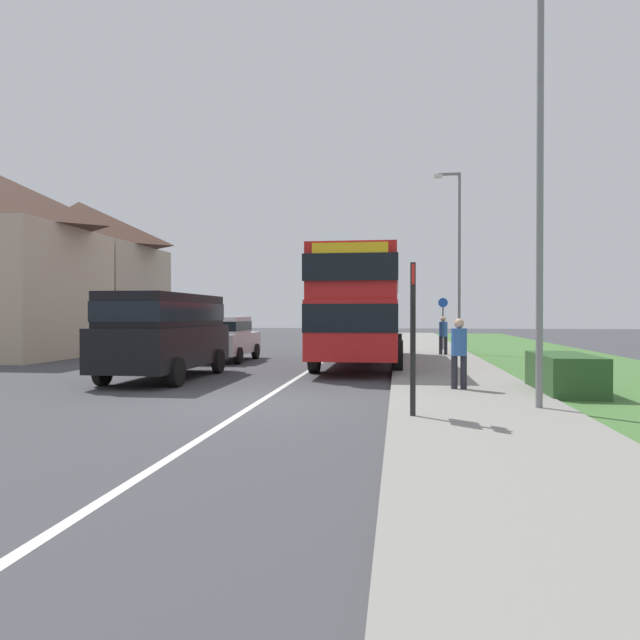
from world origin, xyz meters
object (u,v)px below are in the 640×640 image
object	(u,v)px
street_lamp_mid	(457,251)
bus_stop_sign	(413,328)
parked_car_white	(224,337)
cycle_route_sign	(443,321)
pedestrian_walking_away	(443,333)
street_lamp_near	(534,162)
double_decker_bus	(361,303)
parked_van_black	(166,329)
pedestrian_at_stop	(459,350)

from	to	relation	value
street_lamp_mid	bus_stop_sign	bearing A→B (deg)	-98.20
parked_car_white	street_lamp_mid	bearing A→B (deg)	25.32
cycle_route_sign	street_lamp_mid	bearing A→B (deg)	-79.88
pedestrian_walking_away	street_lamp_near	bearing A→B (deg)	-87.65
pedestrian_walking_away	street_lamp_mid	distance (m)	3.73
street_lamp_mid	parked_car_white	bearing A→B (deg)	-154.68
bus_stop_sign	street_lamp_mid	xyz separation A→B (m)	(2.23, 15.50, 2.90)
double_decker_bus	parked_car_white	bearing A→B (deg)	169.67
double_decker_bus	parked_van_black	distance (m)	7.05
double_decker_bus	cycle_route_sign	size ratio (longest dim) A/B	3.85
parked_van_black	street_lamp_mid	bearing A→B (deg)	49.08
pedestrian_at_stop	pedestrian_walking_away	world-z (taller)	same
cycle_route_sign	street_lamp_near	size ratio (longest dim) A/B	0.32
pedestrian_at_stop	pedestrian_walking_away	size ratio (longest dim) A/B	1.00
parked_van_black	pedestrian_walking_away	bearing A→B (deg)	47.70
double_decker_bus	pedestrian_at_stop	size ratio (longest dim) A/B	5.80
double_decker_bus	street_lamp_near	distance (m)	10.18
parked_van_black	cycle_route_sign	bearing A→B (deg)	56.01
parked_car_white	cycle_route_sign	size ratio (longest dim) A/B	1.57
parked_car_white	street_lamp_near	size ratio (longest dim) A/B	0.51
pedestrian_walking_away	pedestrian_at_stop	bearing A→B (deg)	-92.59
double_decker_bus	bus_stop_sign	size ratio (longest dim) A/B	3.73
double_decker_bus	bus_stop_sign	xyz separation A→B (m)	(1.50, -10.33, -0.60)
double_decker_bus	bus_stop_sign	world-z (taller)	double_decker_bus
pedestrian_at_stop	bus_stop_sign	distance (m)	3.68
street_lamp_near	street_lamp_mid	bearing A→B (deg)	89.55
pedestrian_walking_away	parked_car_white	bearing A→B (deg)	-159.89
pedestrian_walking_away	cycle_route_sign	distance (m)	3.51
pedestrian_at_stop	pedestrian_walking_away	bearing A→B (deg)	87.41
bus_stop_sign	street_lamp_mid	distance (m)	15.93
bus_stop_sign	street_lamp_near	xyz separation A→B (m)	(2.12, 1.10, 2.89)
parked_van_black	parked_car_white	xyz separation A→B (m)	(-0.19, 5.85, -0.45)
bus_stop_sign	street_lamp_near	distance (m)	3.75
double_decker_bus	bus_stop_sign	bearing A→B (deg)	-81.75
double_decker_bus	parked_car_white	xyz separation A→B (m)	(-5.19, 0.95, -1.23)
parked_van_black	pedestrian_at_stop	xyz separation A→B (m)	(7.59, -1.95, -0.39)
street_lamp_near	bus_stop_sign	bearing A→B (deg)	-152.67
parked_car_white	parked_van_black	bearing A→B (deg)	-88.16
double_decker_bus	pedestrian_walking_away	xyz separation A→B (m)	(3.08, 3.97, -1.17)
parked_van_black	street_lamp_mid	xyz separation A→B (m)	(8.74, 10.08, 3.08)
parked_van_black	street_lamp_mid	size ratio (longest dim) A/B	0.67
parked_van_black	parked_car_white	world-z (taller)	parked_van_black
parked_van_black	cycle_route_sign	size ratio (longest dim) A/B	2.06
double_decker_bus	pedestrian_at_stop	distance (m)	7.42
pedestrian_walking_away	parked_van_black	bearing A→B (deg)	-132.30
parked_van_black	pedestrian_at_stop	size ratio (longest dim) A/B	3.10
double_decker_bus	parked_van_black	xyz separation A→B (m)	(-5.00, -4.91, -0.78)
pedestrian_at_stop	street_lamp_mid	world-z (taller)	street_lamp_mid
double_decker_bus	cycle_route_sign	xyz separation A→B (m)	(3.33, 7.45, -0.71)
parked_car_white	cycle_route_sign	xyz separation A→B (m)	(8.52, 6.50, 0.52)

